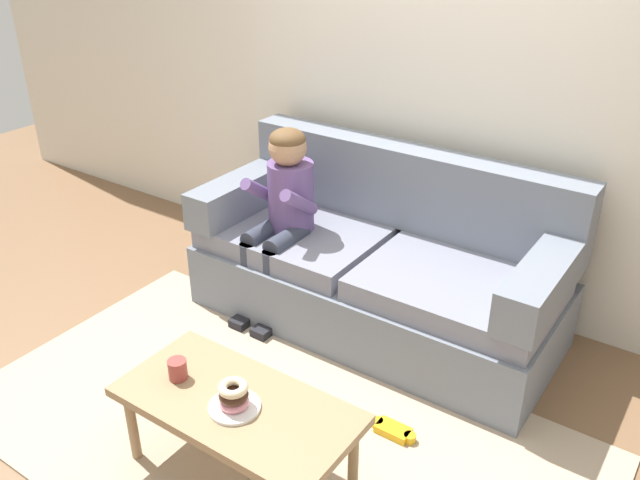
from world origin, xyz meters
The scene contains 12 objects.
ground centered at (0.00, 0.00, 0.00)m, with size 10.00×10.00×0.00m, color brown.
wall_back centered at (0.00, 1.40, 1.40)m, with size 8.00×0.10×2.80m, color silver.
area_rug centered at (0.00, -0.25, 0.01)m, with size 2.89×1.61×0.01m, color tan.
couch centered at (-0.07, 0.85, 0.35)m, with size 2.03×0.90×0.96m.
coffee_table centered at (0.05, -0.51, 0.36)m, with size 1.01×0.50×0.41m.
person_child centered at (-0.59, 0.64, 0.67)m, with size 0.34×0.58×1.10m.
plate centered at (0.07, -0.55, 0.41)m, with size 0.21×0.21×0.01m, color white.
donut centered at (0.07, -0.55, 0.44)m, with size 0.12×0.12×0.04m, color pink.
donut_second centered at (0.07, -0.55, 0.47)m, with size 0.12×0.12×0.04m, color #422619.
donut_third centered at (0.07, -0.55, 0.51)m, with size 0.12×0.12×0.04m, color beige.
mug centered at (-0.25, -0.54, 0.45)m, with size 0.08×0.08×0.09m, color #993D38.
toy_controller centered at (0.47, 0.06, 0.03)m, with size 0.23×0.09×0.05m.
Camera 1 is at (1.50, -2.03, 2.22)m, focal length 37.43 mm.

